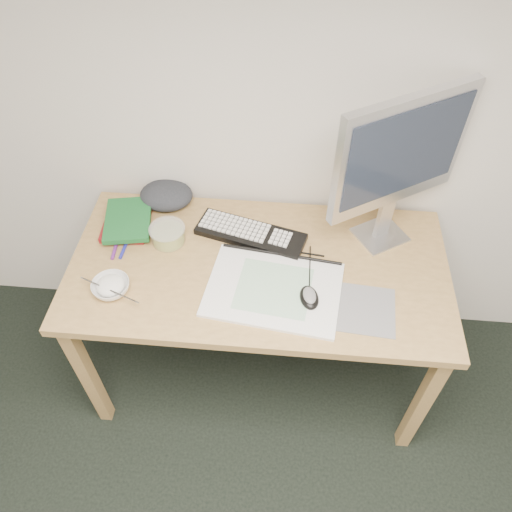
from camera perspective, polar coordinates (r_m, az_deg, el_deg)
The scene contains 18 objects.
desk at distance 1.90m, azimuth 0.28°, elevation -2.69°, with size 1.40×0.70×0.75m.
mousepad at distance 1.75m, azimuth 11.92°, elevation -5.94°, with size 0.23×0.21×0.00m, color slate.
sketchpad at distance 1.76m, azimuth 2.02°, elevation -3.83°, with size 0.47×0.33×0.01m, color silver.
keyboard at distance 1.93m, azimuth -0.62°, elevation 2.52°, with size 0.42×0.13×0.02m, color black.
monitor at distance 1.76m, azimuth 16.20°, elevation 10.86°, with size 0.46×0.31×0.61m.
mouse at distance 1.72m, azimuth 6.13°, elevation -4.52°, with size 0.06×0.10×0.04m, color black.
rice_bowl at distance 1.82m, azimuth -16.23°, elevation -3.43°, with size 0.13×0.13×0.04m, color white.
chopsticks at distance 1.78m, azimuth -16.41°, elevation -3.74°, with size 0.02×0.02×0.24m, color silver.
fruit_tub at distance 1.93m, azimuth -10.04°, elevation 2.43°, with size 0.14×0.14×0.07m, color #C5CB47.
book_red at distance 2.05m, azimuth -14.51°, elevation 3.88°, with size 0.17×0.23×0.02m, color maroon.
book_green at distance 2.02m, azimuth -14.42°, elevation 4.03°, with size 0.17×0.24×0.02m, color #165B27.
cloth_lump at distance 2.09m, azimuth -10.22°, elevation 6.84°, with size 0.18×0.15×0.08m, color #282C30.
pencil_pink at distance 1.87m, azimuth -1.59°, elevation 0.29°, with size 0.01×0.01×0.17m, color pink.
pencil_tan at distance 1.89m, azimuth -0.66°, elevation 0.73°, with size 0.01×0.01×0.20m, color tan.
pencil_black at distance 1.88m, azimuth 5.07°, elevation 0.41°, with size 0.01×0.01×0.18m, color black.
marker_blue at distance 1.96m, azimuth -14.69°, elevation 1.20°, with size 0.01×0.01×0.13m, color #1D209F.
marker_orange at distance 2.01m, azimuth -14.24°, elevation 2.75°, with size 0.01×0.01×0.14m, color #C45517.
marker_purple at distance 1.97m, azimuth -15.69°, elevation 1.25°, with size 0.01×0.01×0.14m, color #632280.
Camera 1 is at (0.10, 0.24, 2.15)m, focal length 35.00 mm.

